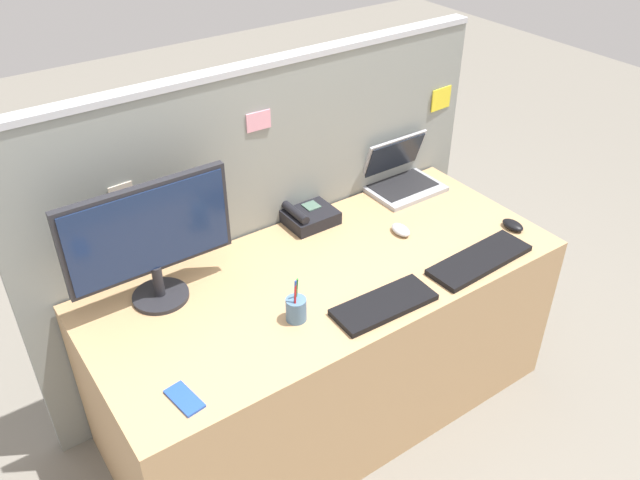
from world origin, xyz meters
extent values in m
plane|color=slate|center=(0.00, 0.00, 0.00)|extent=(10.00, 10.00, 0.00)
cube|color=tan|center=(0.00, 0.00, 0.36)|extent=(1.81, 0.79, 0.72)
cube|color=gray|center=(0.00, 0.43, 0.69)|extent=(2.06, 0.06, 1.39)
cube|color=#B7BAC1|center=(0.00, 0.43, 1.40)|extent=(2.06, 0.07, 0.02)
cube|color=beige|center=(-0.59, 0.40, 1.07)|extent=(0.09, 0.01, 0.07)
cube|color=yellow|center=(0.92, 0.40, 1.06)|extent=(0.12, 0.01, 0.10)
cube|color=pink|center=(-0.04, 0.40, 1.20)|extent=(0.10, 0.01, 0.07)
cylinder|color=#232328|center=(-0.57, 0.22, 0.73)|extent=(0.20, 0.20, 0.02)
cylinder|color=#232328|center=(-0.57, 0.22, 0.79)|extent=(0.04, 0.04, 0.12)
cube|color=#232328|center=(-0.57, 0.23, 1.01)|extent=(0.59, 0.03, 0.33)
cube|color=#19284C|center=(-0.57, 0.22, 1.01)|extent=(0.56, 0.01, 0.30)
cube|color=#9EA0A8|center=(0.65, 0.31, 0.73)|extent=(0.32, 0.25, 0.02)
cube|color=black|center=(0.65, 0.32, 0.74)|extent=(0.28, 0.18, 0.00)
cube|color=#9EA0A8|center=(0.65, 0.40, 0.85)|extent=(0.32, 0.08, 0.22)
cube|color=black|center=(0.65, 0.39, 0.84)|extent=(0.30, 0.07, 0.20)
cube|color=black|center=(0.14, 0.33, 0.75)|extent=(0.21, 0.18, 0.06)
cube|color=#4C6B5B|center=(0.17, 0.35, 0.78)|extent=(0.06, 0.06, 0.01)
cylinder|color=black|center=(0.07, 0.33, 0.79)|extent=(0.04, 0.16, 0.04)
cube|color=black|center=(0.05, -0.28, 0.73)|extent=(0.38, 0.16, 0.02)
cube|color=black|center=(0.52, -0.28, 0.73)|extent=(0.45, 0.17, 0.02)
ellipsoid|color=black|center=(0.80, -0.19, 0.74)|extent=(0.06, 0.10, 0.03)
ellipsoid|color=#B2B5BC|center=(0.40, 0.05, 0.74)|extent=(0.07, 0.11, 0.03)
cylinder|color=#4C7093|center=(-0.24, -0.15, 0.76)|extent=(0.07, 0.07, 0.09)
cylinder|color=red|center=(-0.25, -0.16, 0.82)|extent=(0.02, 0.02, 0.14)
cylinder|color=blue|center=(-0.25, -0.16, 0.82)|extent=(0.02, 0.01, 0.14)
cylinder|color=#238438|center=(-0.23, -0.14, 0.82)|extent=(0.01, 0.03, 0.13)
cube|color=blue|center=(-0.71, -0.26, 0.72)|extent=(0.08, 0.14, 0.01)
camera|label=1|loc=(-1.14, -1.58, 2.20)|focal=36.46mm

